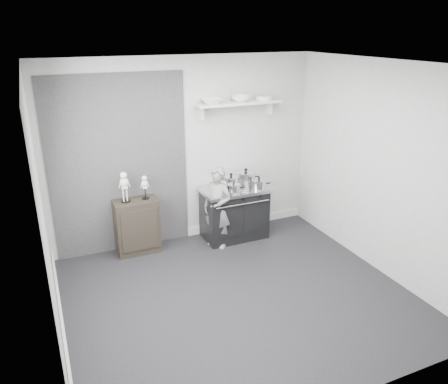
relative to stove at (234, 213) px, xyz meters
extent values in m
plane|color=black|center=(-0.65, -1.48, -0.40)|extent=(4.00, 4.00, 0.00)
cube|color=#A8A8A6|center=(-0.65, 0.32, 0.95)|extent=(4.00, 0.02, 2.70)
cube|color=#A8A8A6|center=(-0.65, -3.28, 0.95)|extent=(4.00, 0.02, 2.70)
cube|color=#A8A8A6|center=(-2.65, -1.48, 0.95)|extent=(0.02, 3.60, 2.70)
cube|color=#A8A8A6|center=(1.35, -1.48, 0.95)|extent=(0.02, 3.60, 2.70)
cube|color=silver|center=(-0.65, -1.48, 2.30)|extent=(4.00, 3.60, 0.02)
cube|color=black|center=(-1.60, 0.31, 0.85)|extent=(1.90, 0.02, 2.50)
cube|color=silver|center=(0.35, 0.30, -0.34)|extent=(2.00, 0.03, 0.12)
cube|color=silver|center=(-2.63, -1.48, -0.34)|extent=(0.03, 3.60, 0.12)
cube|color=silver|center=(0.15, 0.19, 1.62)|extent=(1.30, 0.26, 0.04)
cube|color=silver|center=(-0.40, 0.26, 1.50)|extent=(0.03, 0.12, 0.20)
cube|color=silver|center=(0.70, 0.26, 1.50)|extent=(0.03, 0.12, 0.20)
cube|color=black|center=(0.00, 0.00, -0.03)|extent=(0.93, 0.56, 0.75)
cube|color=silver|center=(0.00, 0.00, 0.37)|extent=(0.99, 0.60, 0.05)
cube|color=black|center=(-0.22, -0.28, -0.01)|extent=(0.39, 0.02, 0.49)
cube|color=black|center=(0.22, -0.28, -0.01)|extent=(0.39, 0.02, 0.49)
cylinder|color=silver|center=(0.00, -0.30, 0.25)|extent=(0.84, 0.02, 0.02)
cylinder|color=black|center=(-0.28, -0.29, 0.33)|extent=(0.04, 0.03, 0.04)
cylinder|color=black|center=(0.00, -0.29, 0.33)|extent=(0.04, 0.03, 0.04)
cylinder|color=black|center=(0.28, -0.29, 0.33)|extent=(0.04, 0.03, 0.04)
cube|color=black|center=(-1.46, 0.13, -0.01)|extent=(0.61, 0.35, 0.79)
imported|color=gray|center=(-0.35, -0.18, 0.21)|extent=(0.49, 0.53, 1.21)
cylinder|color=silver|center=(-0.30, -0.09, 0.47)|extent=(0.24, 0.24, 0.15)
cylinder|color=silver|center=(-0.30, -0.09, 0.55)|extent=(0.25, 0.25, 0.01)
sphere|color=black|center=(-0.30, -0.09, 0.58)|extent=(0.04, 0.04, 0.04)
cylinder|color=black|center=(-0.14, -0.09, 0.47)|extent=(0.10, 0.02, 0.02)
cylinder|color=silver|center=(-0.01, 0.10, 0.47)|extent=(0.26, 0.26, 0.15)
cylinder|color=silver|center=(-0.01, 0.10, 0.55)|extent=(0.26, 0.26, 0.01)
sphere|color=black|center=(-0.01, 0.10, 0.58)|extent=(0.05, 0.05, 0.05)
cylinder|color=black|center=(0.16, 0.10, 0.47)|extent=(0.10, 0.02, 0.02)
cylinder|color=silver|center=(0.24, 0.11, 0.49)|extent=(0.29, 0.29, 0.18)
cylinder|color=silver|center=(0.24, 0.11, 0.59)|extent=(0.30, 0.30, 0.01)
sphere|color=black|center=(0.24, 0.11, 0.62)|extent=(0.05, 0.05, 0.05)
cylinder|color=black|center=(0.42, 0.11, 0.49)|extent=(0.10, 0.02, 0.02)
cylinder|color=silver|center=(0.32, -0.16, 0.46)|extent=(0.22, 0.22, 0.13)
cylinder|color=silver|center=(0.32, -0.16, 0.53)|extent=(0.22, 0.22, 0.01)
sphere|color=black|center=(0.32, -0.16, 0.56)|extent=(0.04, 0.04, 0.04)
cylinder|color=black|center=(0.47, -0.16, 0.46)|extent=(0.10, 0.02, 0.02)
cylinder|color=silver|center=(-0.08, -0.15, 0.45)|extent=(0.18, 0.18, 0.11)
cylinder|color=silver|center=(-0.08, -0.15, 0.51)|extent=(0.19, 0.19, 0.01)
sphere|color=black|center=(-0.08, -0.15, 0.54)|extent=(0.03, 0.03, 0.03)
cylinder|color=black|center=(0.05, -0.15, 0.45)|extent=(0.10, 0.02, 0.02)
imported|color=white|center=(-0.28, 0.19, 1.68)|extent=(0.30, 0.30, 0.07)
imported|color=white|center=(0.18, 0.19, 1.68)|extent=(0.27, 0.27, 0.08)
cylinder|color=silver|center=(0.56, 0.19, 1.67)|extent=(0.25, 0.25, 0.06)
camera|label=1|loc=(-2.60, -5.52, 2.65)|focal=35.00mm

